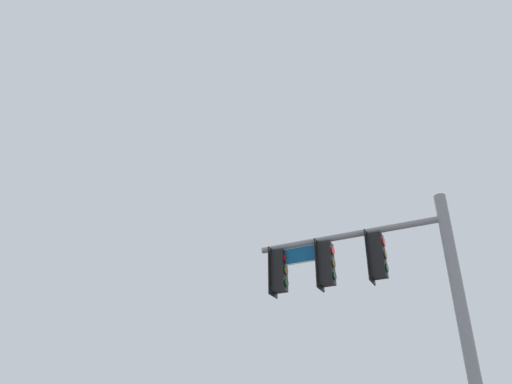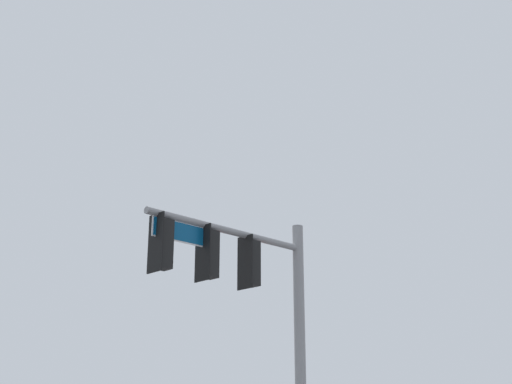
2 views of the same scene
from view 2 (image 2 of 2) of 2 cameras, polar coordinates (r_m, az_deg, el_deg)
signal_pole_near at (r=17.09m, az=-0.17°, el=-8.83°), size 4.83×1.29×6.96m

